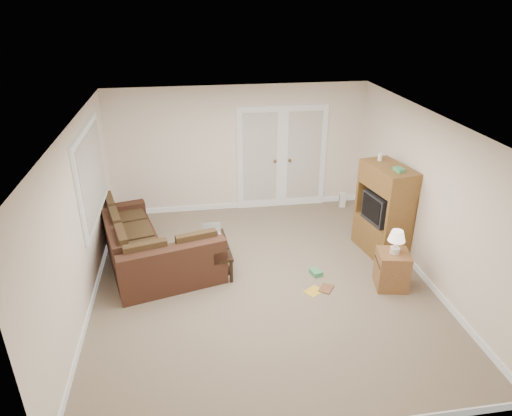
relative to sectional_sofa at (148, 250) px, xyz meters
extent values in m
plane|color=gray|center=(1.74, -0.74, -0.29)|extent=(5.50, 5.50, 0.00)
cube|color=white|center=(1.74, -0.74, 2.21)|extent=(5.00, 5.50, 0.02)
cube|color=white|center=(-0.76, -0.74, 0.96)|extent=(0.02, 5.50, 2.50)
cube|color=white|center=(4.24, -0.74, 0.96)|extent=(0.02, 5.50, 2.50)
cube|color=white|center=(1.74, 2.01, 0.96)|extent=(5.00, 0.02, 2.50)
cube|color=white|center=(1.74, -3.49, 0.96)|extent=(5.00, 0.02, 2.50)
cube|color=silver|center=(2.14, 1.98, 0.73)|extent=(0.90, 0.04, 2.13)
cube|color=silver|center=(3.04, 1.98, 0.73)|extent=(0.90, 0.04, 2.13)
cube|color=silver|center=(2.14, 1.96, 0.78)|extent=(0.68, 0.02, 1.80)
cube|color=silver|center=(3.04, 1.96, 0.78)|extent=(0.68, 0.02, 1.80)
cube|color=silver|center=(-0.73, 0.26, 1.26)|extent=(0.04, 1.92, 1.42)
cube|color=silver|center=(-0.70, 0.26, 1.26)|extent=(0.02, 1.74, 1.24)
cube|color=#422619|center=(-0.27, 0.39, -0.11)|extent=(1.27, 2.16, 0.37)
cube|color=#422619|center=(-0.56, 0.32, 0.27)|extent=(0.71, 2.02, 0.38)
cube|color=#422619|center=(-0.50, 1.27, 0.17)|extent=(0.82, 0.40, 0.19)
cube|color=#44311B|center=(-0.21, 0.41, 0.13)|extent=(0.99, 2.01, 0.11)
cube|color=#422619|center=(0.36, -0.49, -0.11)|extent=(1.73, 1.16, 0.37)
cube|color=#422619|center=(0.43, -0.77, 0.27)|extent=(1.59, 0.60, 0.38)
cube|color=#422619|center=(1.03, -0.32, 0.17)|extent=(0.40, 0.82, 0.19)
cube|color=#44311B|center=(0.34, -0.42, 0.13)|extent=(1.58, 0.88, 0.11)
cube|color=black|center=(1.03, -0.32, 0.28)|extent=(0.45, 0.75, 0.03)
cube|color=#B61317|center=(0.98, -0.13, 0.30)|extent=(0.30, 0.17, 0.02)
cube|color=black|center=(1.03, -0.20, 0.10)|extent=(0.58, 1.06, 0.05)
cube|color=black|center=(1.03, -0.20, -0.15)|extent=(0.50, 0.98, 0.03)
cylinder|color=white|center=(0.94, -0.25, 0.20)|extent=(0.08, 0.08, 0.15)
cylinder|color=#B61317|center=(0.94, -0.25, 0.34)|extent=(0.01, 0.01, 0.13)
cube|color=#315DA1|center=(1.07, -0.48, 0.17)|extent=(0.21, 0.13, 0.08)
cube|color=white|center=(1.03, -0.29, 0.13)|extent=(0.37, 0.58, 0.00)
cube|color=brown|center=(3.89, -0.11, 0.00)|extent=(0.70, 1.05, 0.58)
cube|color=brown|center=(3.89, -0.11, 1.06)|extent=(0.70, 1.05, 0.39)
cube|color=black|center=(3.88, -0.11, 0.53)|extent=(0.56, 0.65, 0.48)
cube|color=black|center=(3.64, -0.15, 0.55)|extent=(0.10, 0.50, 0.39)
cube|color=#459861|center=(3.94, -0.34, 1.28)|extent=(0.15, 0.19, 0.06)
cylinder|color=white|center=(3.84, 0.18, 1.31)|extent=(0.07, 0.07, 0.12)
cube|color=brown|center=(3.65, -1.13, 0.00)|extent=(0.53, 0.53, 0.58)
cylinder|color=silver|center=(3.65, -1.13, 0.33)|extent=(0.14, 0.14, 0.09)
cylinder|color=silver|center=(3.65, -1.13, 0.44)|extent=(0.03, 0.03, 0.13)
cone|color=white|center=(3.65, -1.13, 0.58)|extent=(0.25, 0.25, 0.16)
cube|color=white|center=(3.84, 1.71, -0.14)|extent=(0.14, 0.12, 0.31)
cube|color=gold|center=(2.47, -1.09, -0.29)|extent=(0.33, 0.31, 0.01)
cube|color=#459861|center=(2.62, -0.65, -0.25)|extent=(0.19, 0.23, 0.08)
imported|color=brown|center=(2.59, -1.01, -0.28)|extent=(0.29, 0.30, 0.02)
camera|label=1|loc=(0.75, -6.50, 3.75)|focal=32.00mm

